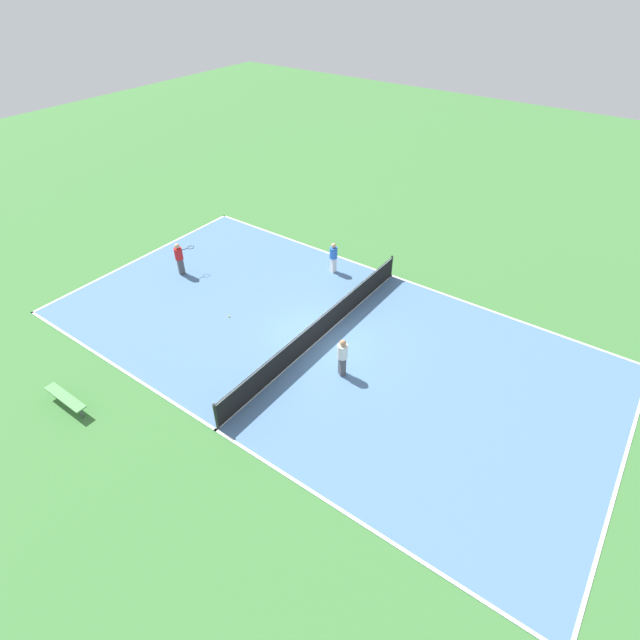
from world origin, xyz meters
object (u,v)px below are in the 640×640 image
Objects in this scene: player_far_white at (342,355)px; tennis_ball_far_baseline at (229,316)px; tennis_net at (320,327)px; bench at (65,398)px; player_near_blue at (333,256)px; tennis_ball_midcourt at (299,339)px; player_coach_red at (179,257)px.

player_far_white is 22.63× the size of tennis_ball_far_baseline.
tennis_net is 5.92× the size of bench.
player_near_blue is 5.23m from tennis_ball_midcourt.
tennis_net is at bearing -40.25° from player_near_blue.
player_near_blue is 6.96m from player_coach_red.
player_near_blue reaches higher than bench.
player_far_white is 5.67m from tennis_ball_far_baseline.
tennis_net is 7.59× the size of player_near_blue.
tennis_net is at bearing 58.81° from bench.
player_coach_red is at bearing -106.04° from tennis_ball_far_baseline.
player_coach_red is (4.23, -5.54, 0.06)m from player_near_blue.
player_far_white is 2.61m from tennis_ball_midcourt.
player_coach_red is at bearing 112.37° from bench.
player_near_blue is at bearing -159.97° from tennis_ball_midcourt.
tennis_ball_far_baseline is at bearing -74.23° from tennis_net.
player_near_blue is 5.65m from tennis_ball_far_baseline.
player_near_blue is at bearing 164.99° from tennis_ball_far_baseline.
bench is 8.28m from tennis_ball_midcourt.
player_far_white reaches higher than player_near_blue.
tennis_ball_far_baseline is 3.26m from tennis_ball_midcourt.
tennis_ball_midcourt is at bearing -160.52° from player_far_white.
player_coach_red reaches higher than player_far_white.
player_coach_red is at bearing -121.55° from player_near_blue.
player_coach_red reaches higher than tennis_ball_midcourt.
bench is 1.21× the size of player_coach_red.
player_far_white is 9.78m from player_coach_red.
player_near_blue is (-12.05, 2.31, 0.45)m from bench.
player_far_white is 22.63× the size of tennis_ball_midcourt.
tennis_ball_far_baseline is at bearing -84.74° from player_coach_red.
tennis_ball_far_baseline is at bearing -83.91° from player_near_blue.
player_far_white reaches higher than tennis_ball_midcourt.
player_near_blue is (-5.49, -4.16, -0.05)m from player_far_white.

